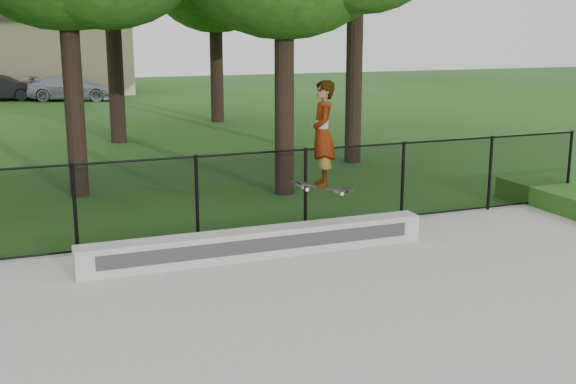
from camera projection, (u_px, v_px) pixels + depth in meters
name	position (u px, v px, depth m)	size (l,w,h in m)	color
grind_ledge	(258.00, 243.00, 11.50)	(5.69, 0.40, 0.45)	#9D9E99
car_b	(0.00, 88.00, 37.04)	(1.38, 3.60, 1.31)	black
car_c	(72.00, 88.00, 37.03)	(1.80, 4.08, 1.29)	#A1A7B7
skater_airborne	(323.00, 136.00, 11.21)	(0.82, 0.69, 1.83)	black
chainlink_fence	(197.00, 198.00, 12.23)	(16.06, 0.06, 1.50)	black
distant_building	(17.00, 55.00, 40.33)	(12.40, 6.40, 4.30)	tan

